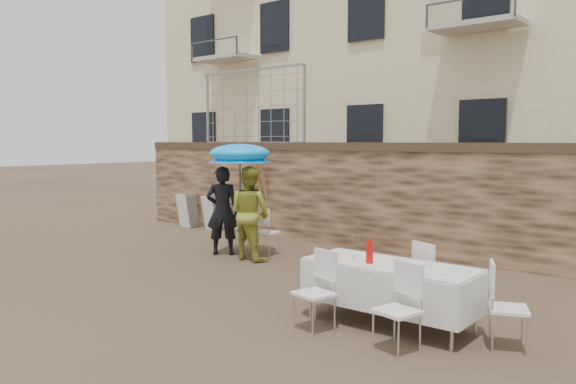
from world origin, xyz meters
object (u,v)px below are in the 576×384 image
Objects in this scene: woman_dress at (250,213)px; couple_chair_left at (242,227)px; table_chair_front_left at (314,291)px; chair_stack_right at (216,212)px; table_chair_back at (433,277)px; man_suit at (222,211)px; soda_bottle at (370,253)px; banquet_table at (390,267)px; table_chair_side at (509,306)px; umbrella at (240,157)px; chair_stack_left at (192,209)px; table_chair_front_right at (397,309)px; couple_chair_right at (267,231)px.

couple_chair_left is at bearing -35.86° from woman_dress.
chair_stack_right is at bearing 158.60° from table_chair_front_left.
woman_dress is at bearing 7.81° from table_chair_back.
soda_bottle is (4.52, -1.90, 0.02)m from man_suit.
couple_chair_left is at bearing 154.02° from banquet_table.
table_chair_front_left is at bearing -35.14° from chair_stack_right.
table_chair_side is (2.00, 0.85, 0.00)m from table_chair_front_left.
chair_stack_left is at bearing 151.75° from umbrella.
chair_stack_right is (-7.31, 3.03, -0.02)m from table_chair_back.
table_chair_side is (0.90, 0.85, 0.00)m from table_chair_front_right.
table_chair_front_left is 1.00× the size of table_chair_side.
woman_dress reaches higher than man_suit.
banquet_table is at bearing -25.58° from chair_stack_left.
man_suit is 4.91m from soda_bottle.
banquet_table is (4.72, -1.75, -0.16)m from man_suit.
soda_bottle is at bearing -143.13° from banquet_table.
man_suit is 1.93× the size of chair_stack_right.
table_chair_side is 1.04× the size of chair_stack_left.
woman_dress is 4.35m from banquet_table.
chair_stack_left is at bearing 44.96° from table_chair_side.
table_chair_side is (5.37, -1.65, -0.42)m from woman_dress.
chair_stack_left is at bearing 180.00° from chair_stack_right.
table_chair_side is at bearing -17.02° from umbrella.
couple_chair_left is at bearing 151.54° from soda_bottle.
couple_chair_left is at bearing 46.82° from table_chair_side.
soda_bottle is (-0.20, -0.15, 0.17)m from banquet_table.
umbrella is 1.58m from couple_chair_right.
table_chair_side is at bearing 36.77° from table_chair_front_left.
woman_dress reaches higher than banquet_table.
table_chair_back is at bearing 114.79° from table_chair_front_right.
table_chair_side is (6.12, -2.20, 0.00)m from couple_chair_left.
couple_chair_right is at bearing 159.83° from table_chair_front_right.
umbrella is 2.16× the size of table_chair_front_right.
umbrella is at bearing 53.00° from couple_chair_right.
couple_chair_right is at bearing 44.50° from table_chair_side.
man_suit is 6.36m from table_chair_side.
man_suit is at bearing 162.49° from table_chair_front_left.
couple_chair_left and couple_chair_right have the same top height.
woman_dress is at bearing -15.95° from umbrella.
man_suit reaches higher than table_chair_back.
table_chair_front_right is at bearing 151.17° from woman_dress.
banquet_table is at bearing 137.53° from table_chair_front_right.
banquet_table is 0.86m from table_chair_back.
couple_chair_left is 5.26m from banquet_table.
woman_dress is 1.13m from umbrella.
couple_chair_left reaches higher than chair_stack_left.
woman_dress is 1.95× the size of chair_stack_right.
woman_dress is at bearing 157.18° from table_chair_front_left.
chair_stack_left is at bearing 154.42° from banquet_table.
table_chair_back is (4.22, -1.50, 0.00)m from couple_chair_right.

